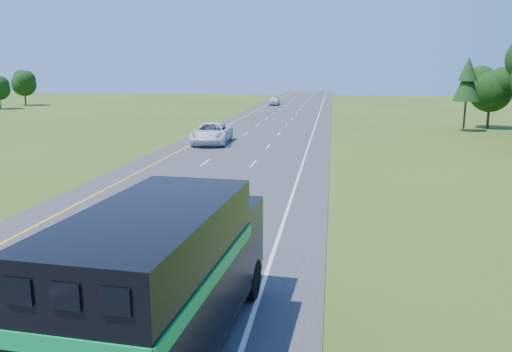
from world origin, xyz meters
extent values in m
cube|color=#38383A|center=(0.00, 50.00, 0.02)|extent=(15.00, 260.00, 0.04)
cube|color=yellow|center=(-5.50, 50.00, 0.04)|extent=(0.15, 260.00, 0.01)
cube|color=white|center=(5.50, 50.00, 0.04)|extent=(0.15, 260.00, 0.01)
cylinder|color=black|center=(2.94, 15.93, 0.65)|extent=(0.47, 1.25, 1.22)
cylinder|color=black|center=(5.27, 15.78, 0.65)|extent=(0.47, 1.25, 1.22)
cube|color=black|center=(3.87, 12.31, 0.78)|extent=(3.24, 9.04, 0.31)
cube|color=black|center=(4.09, 15.75, 2.00)|extent=(2.85, 2.17, 2.11)
cube|color=black|center=(4.16, 16.77, 2.55)|extent=(2.44, 0.23, 0.67)
cube|color=black|center=(3.82, 11.53, 2.47)|extent=(3.19, 6.61, 3.06)
cube|color=#089E40|center=(3.61, 8.29, 2.62)|extent=(2.78, 0.22, 0.33)
cube|color=#089E40|center=(2.41, 11.62, 2.62)|extent=(0.46, 6.43, 0.33)
cube|color=#089E40|center=(5.23, 11.44, 2.62)|extent=(0.46, 6.43, 0.33)
cube|color=black|center=(2.78, 8.35, 3.50)|extent=(0.50, 0.08, 0.44)
cube|color=black|center=(3.61, 8.29, 3.50)|extent=(0.50, 0.08, 0.44)
cube|color=black|center=(4.44, 8.24, 3.50)|extent=(0.50, 0.08, 0.44)
imported|color=white|center=(-3.75, 47.96, 1.03)|extent=(3.80, 7.37, 1.99)
imported|color=silver|center=(-3.99, 102.36, 0.90)|extent=(2.04, 5.07, 1.73)
camera|label=1|loc=(7.56, 1.74, 6.88)|focal=35.00mm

